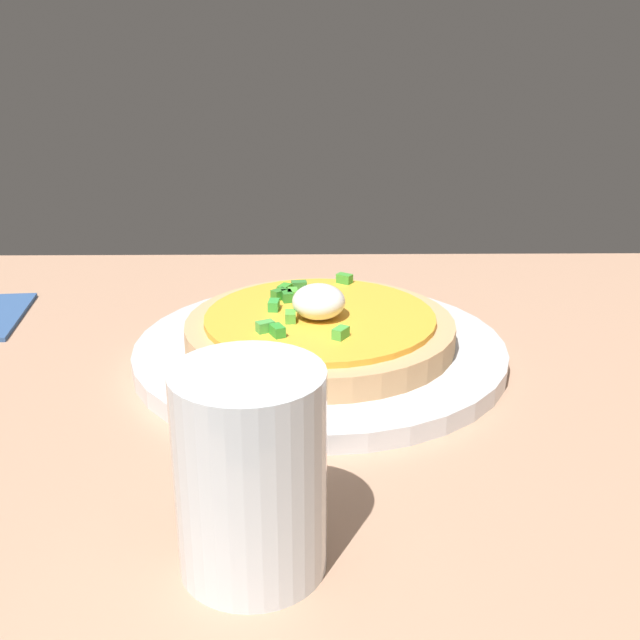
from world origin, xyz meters
TOP-DOWN VIEW (x-y plane):
  - dining_table at (0.00, 0.00)cm, footprint 95.61×70.31cm
  - plate at (1.44, -5.89)cm, footprint 29.22×29.22cm
  - pizza at (1.46, -5.88)cm, footprint 21.05×21.05cm
  - cup_near at (5.08, 19.11)cm, footprint 7.37×7.37cm

SIDE VIEW (x-z plane):
  - dining_table at x=0.00cm, z-range 0.00..2.37cm
  - plate at x=1.44cm, z-range 2.37..3.81cm
  - pizza at x=1.46cm, z-range 2.55..7.62cm
  - cup_near at x=5.08cm, z-range 1.73..12.44cm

